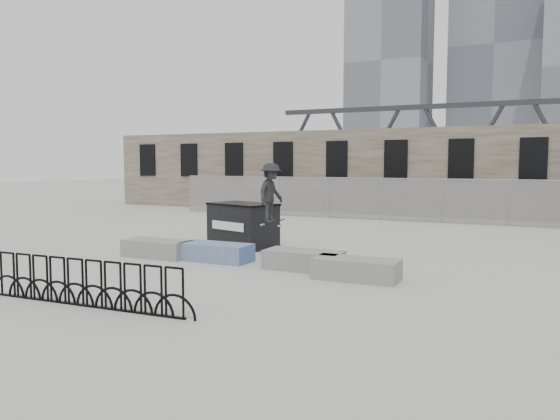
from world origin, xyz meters
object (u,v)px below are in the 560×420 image
(planter_offset, at_px, (356,268))
(dumpster, at_px, (243,225))
(planter_center_right, at_px, (304,259))
(bike_rack, at_px, (85,284))
(planter_far_left, at_px, (157,248))
(planter_center_left, at_px, (216,251))
(skateboarder, at_px, (271,193))

(planter_offset, bearing_deg, dumpster, 146.86)
(planter_offset, bearing_deg, planter_center_right, 160.86)
(planter_center_right, bearing_deg, bike_rack, -114.48)
(planter_far_left, distance_m, planter_center_left, 1.91)
(planter_center_right, height_order, skateboarder, skateboarder)
(planter_center_left, relative_size, bike_rack, 0.41)
(dumpster, xyz_separation_m, skateboarder, (1.75, -1.45, 1.15))
(planter_far_left, xyz_separation_m, planter_center_right, (4.59, 0.09, 0.00))
(planter_offset, bearing_deg, skateboarder, 150.97)
(planter_far_left, bearing_deg, skateboarder, 22.28)
(planter_center_right, relative_size, planter_offset, 1.00)
(dumpster, height_order, skateboarder, skateboarder)
(planter_center_right, distance_m, planter_offset, 1.66)
(planter_center_left, height_order, bike_rack, bike_rack)
(bike_rack, height_order, skateboarder, skateboarder)
(planter_far_left, relative_size, planter_offset, 1.00)
(planter_center_right, distance_m, dumpster, 4.21)
(dumpster, bearing_deg, planter_center_right, -20.93)
(planter_offset, height_order, bike_rack, bike_rack)
(planter_center_right, height_order, bike_rack, bike_rack)
(dumpster, bearing_deg, planter_center_left, -59.37)
(planter_center_right, bearing_deg, planter_far_left, -178.91)
(dumpster, distance_m, bike_rack, 7.78)
(planter_offset, height_order, skateboarder, skateboarder)
(planter_center_right, height_order, planter_offset, same)
(planter_far_left, bearing_deg, planter_center_left, 5.34)
(skateboarder, bearing_deg, planter_offset, -115.90)
(planter_far_left, relative_size, dumpster, 0.81)
(planter_center_right, xyz_separation_m, bike_rack, (-2.32, -5.10, 0.17))
(dumpster, bearing_deg, skateboarder, -21.83)
(planter_center_left, bearing_deg, bike_rack, -85.94)
(planter_far_left, height_order, dumpster, dumpster)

